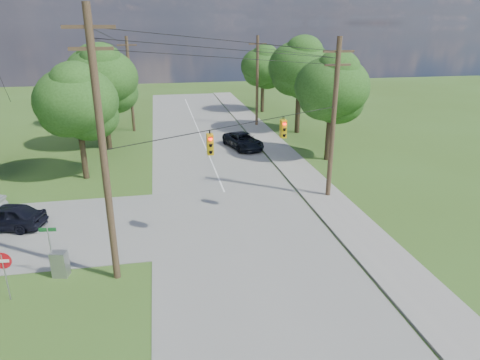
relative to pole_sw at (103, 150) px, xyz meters
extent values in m
plane|color=#3A571D|center=(4.60, -0.40, -6.23)|extent=(140.00, 140.00, 0.00)
cube|color=gray|center=(6.60, 4.60, -6.21)|extent=(10.00, 100.00, 0.03)
cube|color=gray|center=(13.30, 4.60, -6.17)|extent=(2.60, 100.00, 0.12)
cylinder|color=brown|center=(0.00, 0.00, -0.23)|extent=(0.32, 0.32, 12.00)
cube|color=brown|center=(0.00, 0.00, 4.87)|extent=(2.00, 0.12, 0.14)
cube|color=brown|center=(0.00, 0.00, 4.07)|extent=(1.70, 0.12, 0.14)
cylinder|color=brown|center=(13.50, 7.60, -0.98)|extent=(0.32, 0.32, 10.50)
cube|color=brown|center=(13.50, 7.60, 3.37)|extent=(2.00, 0.12, 0.14)
cube|color=brown|center=(13.50, 7.60, 2.57)|extent=(1.70, 0.12, 0.14)
cylinder|color=brown|center=(13.50, 29.60, -1.23)|extent=(0.32, 0.32, 10.00)
cube|color=brown|center=(13.50, 29.60, 2.87)|extent=(2.00, 0.12, 0.14)
cylinder|color=brown|center=(-0.40, 29.60, -1.23)|extent=(0.32, 0.32, 10.00)
cube|color=brown|center=(-0.40, 29.60, 2.87)|extent=(2.00, 0.12, 0.14)
cylinder|color=black|center=(6.75, 3.80, 4.12)|extent=(13.52, 7.63, 1.53)
cylinder|color=black|center=(6.75, 3.80, 3.72)|extent=(13.52, 7.63, 1.53)
cylinder|color=black|center=(6.75, 3.80, 3.32)|extent=(13.52, 7.63, 1.53)
cylinder|color=black|center=(13.50, 18.60, 3.12)|extent=(0.03, 22.00, 0.53)
cylinder|color=black|center=(-0.20, 14.80, 3.87)|extent=(0.43, 29.60, 2.03)
cylinder|color=black|center=(13.50, 18.60, 2.72)|extent=(0.03, 22.00, 0.53)
cylinder|color=black|center=(-0.20, 14.80, 3.47)|extent=(0.43, 29.60, 2.03)
cylinder|color=black|center=(6.75, 3.80, -0.03)|extent=(13.52, 7.63, 0.04)
cube|color=gold|center=(4.86, 2.62, -0.75)|extent=(0.32, 0.22, 1.05)
sphere|color=#FF0C05|center=(4.86, 2.48, -0.40)|extent=(0.17, 0.17, 0.17)
cube|color=gold|center=(4.86, 2.86, -0.75)|extent=(0.32, 0.22, 1.05)
sphere|color=#FF0C05|center=(4.86, 3.00, -0.40)|extent=(0.17, 0.17, 0.17)
cube|color=gold|center=(9.45, 5.20, -0.75)|extent=(0.32, 0.22, 1.05)
sphere|color=#FF0C05|center=(9.45, 5.06, -0.40)|extent=(0.17, 0.17, 0.17)
cube|color=gold|center=(9.45, 5.44, -0.75)|extent=(0.32, 0.22, 1.05)
sphere|color=#FF0C05|center=(9.45, 5.58, -0.40)|extent=(0.17, 0.17, 0.17)
cylinder|color=#3E301F|center=(-3.40, 14.60, -4.65)|extent=(0.45, 0.45, 3.15)
ellipsoid|color=#1E4615|center=(-3.40, 14.60, -0.29)|extent=(6.00, 6.00, 4.92)
cylinder|color=#3E301F|center=(-2.40, 22.60, -4.48)|extent=(0.50, 0.50, 3.50)
ellipsoid|color=#1E4615|center=(-2.40, 22.60, 0.37)|extent=(6.40, 6.40, 5.25)
cylinder|color=#3E301F|center=(-4.40, 32.60, -4.57)|extent=(0.48, 0.47, 3.32)
ellipsoid|color=#1E4615|center=(-4.40, 32.60, 0.04)|extent=(6.00, 6.00, 4.92)
cylinder|color=#3E301F|center=(16.60, 15.60, -4.57)|extent=(0.48, 0.48, 3.32)
ellipsoid|color=#1E4615|center=(16.60, 15.60, 0.04)|extent=(6.20, 6.20, 5.08)
cylinder|color=#3E301F|center=(17.10, 25.60, -4.39)|extent=(0.52, 0.52, 3.67)
ellipsoid|color=#1E4615|center=(17.10, 25.60, 0.70)|extent=(6.60, 6.60, 5.41)
cylinder|color=#3E301F|center=(16.10, 37.60, -4.65)|extent=(0.45, 0.45, 3.15)
ellipsoid|color=#1E4615|center=(16.10, 37.60, -0.29)|extent=(5.80, 5.80, 4.76)
imported|color=black|center=(-6.61, 6.40, -5.46)|extent=(4.64, 2.77, 1.48)
imported|color=black|center=(10.10, 20.50, -5.48)|extent=(3.62, 5.62, 1.44)
cube|color=gray|center=(-2.59, 0.60, -5.59)|extent=(0.80, 0.65, 1.27)
cylinder|color=gray|center=(-4.41, -0.93, -5.12)|extent=(0.06, 0.06, 2.21)
cylinder|color=red|center=(-4.41, -0.93, -4.32)|extent=(0.76, 0.11, 0.76)
cube|color=white|center=(-4.41, -0.96, -4.32)|extent=(0.55, 0.09, 0.13)
cylinder|color=gray|center=(-2.88, 0.60, -4.95)|extent=(0.06, 0.06, 2.56)
cube|color=#125021|center=(-2.88, 0.60, -3.77)|extent=(0.76, 0.13, 0.18)
camera|label=1|loc=(2.43, -18.08, 5.00)|focal=32.00mm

